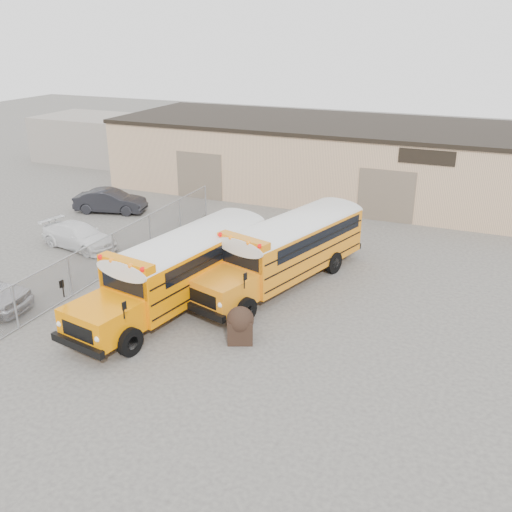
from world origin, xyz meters
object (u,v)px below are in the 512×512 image
at_px(school_bus_right, 357,213).
at_px(car_white, 79,236).
at_px(car_dark, 110,201).
at_px(school_bus_left, 262,223).
at_px(tarp_bundle, 240,324).

distance_m(school_bus_right, car_white, 14.15).
bearing_deg(car_white, car_dark, 30.81).
height_order(car_white, car_dark, car_dark).
bearing_deg(school_bus_left, car_dark, 165.05).
distance_m(school_bus_left, tarp_bundle, 8.26).
bearing_deg(school_bus_left, car_white, -164.00).
xyz_separation_m(school_bus_right, tarp_bundle, (-1.43, -11.26, -0.98)).
distance_m(tarp_bundle, car_white, 12.52).
bearing_deg(school_bus_right, school_bus_left, -138.22).
height_order(tarp_bundle, car_white, tarp_bundle).
bearing_deg(car_dark, school_bus_left, -119.95).
distance_m(school_bus_right, car_dark, 14.96).
height_order(school_bus_right, car_white, school_bus_right).
xyz_separation_m(school_bus_right, car_white, (-12.78, -5.99, -1.04)).
bearing_deg(school_bus_right, car_white, -154.90).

